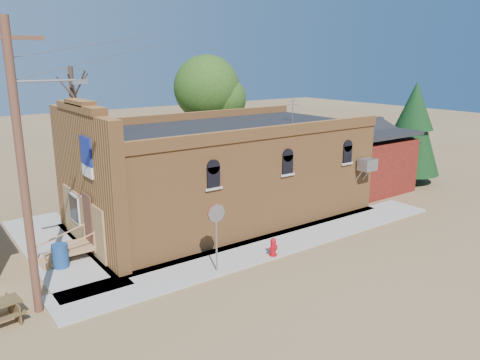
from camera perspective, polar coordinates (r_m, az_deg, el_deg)
ground at (r=19.00m, az=2.73°, el=-9.80°), size 120.00×120.00×0.00m
sidewalk_south at (r=20.50m, az=4.44°, el=-7.83°), size 19.00×2.20×0.08m
sidewalk_west at (r=21.44m, az=-21.35°, el=-7.80°), size 2.60×10.00×0.08m
brick_bar at (r=23.38m, az=-2.50°, el=0.94°), size 16.40×7.97×6.30m
red_shed at (r=29.87m, az=13.46°, el=3.40°), size 5.40×6.40×4.30m
utility_pole at (r=15.21m, az=-24.87°, el=1.62°), size 3.12×0.26×9.00m
tree_bare_near at (r=27.67m, az=-19.71°, el=9.83°), size 2.80×2.80×7.65m
tree_leafy at (r=31.87m, az=-4.07°, el=11.07°), size 4.40×4.40×8.15m
evergreen_tree at (r=31.92m, az=20.38°, el=6.21°), size 3.60×3.60×6.50m
fire_hydrant at (r=19.15m, az=4.08°, el=-8.15°), size 0.44×0.44×0.75m
stop_sign at (r=17.21m, az=-2.92°, el=-4.85°), size 0.72×0.09×2.65m
trash_barrel at (r=19.34m, az=-21.05°, el=-8.61°), size 0.67×0.67×0.92m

